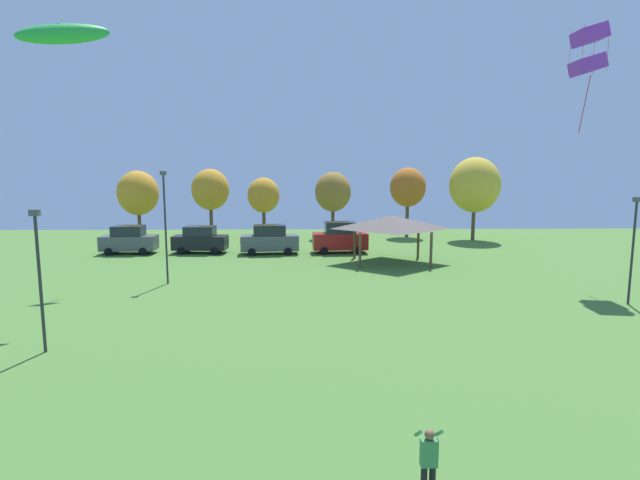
# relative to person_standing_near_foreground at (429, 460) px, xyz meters

# --- Properties ---
(person_standing_near_foreground) EXTENTS (0.52, 0.48, 1.66)m
(person_standing_near_foreground) POSITION_rel_person_standing_near_foreground_xyz_m (0.00, 0.00, 0.00)
(person_standing_near_foreground) COLOR black
(person_standing_near_foreground) RESTS_ON ground
(kite_flying_5) EXTENTS (1.81, 1.63, 6.50)m
(kite_flying_5) POSITION_rel_person_standing_near_foreground_xyz_m (14.58, 21.62, 13.29)
(kite_flying_5) COLOR purple
(kite_flying_7) EXTENTS (2.74, 2.04, 1.12)m
(kite_flying_7) POSITION_rel_person_standing_near_foreground_xyz_m (-10.19, 6.86, 10.30)
(kite_flying_7) COLOR green
(parked_car_leftmost) EXTENTS (4.54, 2.20, 2.37)m
(parked_car_leftmost) POSITION_rel_person_standing_near_foreground_xyz_m (-17.63, 32.01, 0.24)
(parked_car_leftmost) COLOR #4C5156
(parked_car_leftmost) RESTS_ON ground
(parked_car_second_from_left) EXTENTS (4.57, 2.22, 2.29)m
(parked_car_second_from_left) POSITION_rel_person_standing_near_foreground_xyz_m (-11.72, 32.19, 0.21)
(parked_car_second_from_left) COLOR black
(parked_car_second_from_left) RESTS_ON ground
(parked_car_third_from_left) EXTENTS (4.93, 2.29, 2.45)m
(parked_car_third_from_left) POSITION_rel_person_standing_near_foreground_xyz_m (-5.80, 31.61, 0.28)
(parked_car_third_from_left) COLOR #4C5156
(parked_car_third_from_left) RESTS_ON ground
(parked_car_rightmost_in_row) EXTENTS (4.70, 2.27, 2.64)m
(parked_car_rightmost_in_row) POSITION_rel_person_standing_near_foreground_xyz_m (0.12, 32.10, 0.36)
(parked_car_rightmost_in_row) COLOR maroon
(parked_car_rightmost_in_row) RESTS_ON ground
(park_pavilion) EXTENTS (6.60, 5.48, 3.60)m
(park_pavilion) POSITION_rel_person_standing_near_foreground_xyz_m (3.67, 27.39, 2.15)
(park_pavilion) COLOR brown
(park_pavilion) RESTS_ON ground
(light_post_0) EXTENTS (0.36, 0.20, 6.92)m
(light_post_0) POSITION_rel_person_standing_near_foreground_xyz_m (-11.28, 20.71, 2.94)
(light_post_0) COLOR #2D2D33
(light_post_0) RESTS_ON ground
(light_post_1) EXTENTS (0.36, 0.20, 5.62)m
(light_post_1) POSITION_rel_person_standing_near_foreground_xyz_m (14.22, 15.34, 2.28)
(light_post_1) COLOR #2D2D33
(light_post_1) RESTS_ON ground
(light_post_2) EXTENTS (0.36, 0.20, 5.53)m
(light_post_2) POSITION_rel_person_standing_near_foreground_xyz_m (-12.74, 9.03, 2.23)
(light_post_2) COLOR #2D2D33
(light_post_2) RESTS_ON ground
(treeline_tree_0) EXTENTS (4.10, 4.10, 6.91)m
(treeline_tree_0) POSITION_rel_person_standing_near_foreground_xyz_m (-19.93, 41.62, 3.71)
(treeline_tree_0) COLOR brown
(treeline_tree_0) RESTS_ON ground
(treeline_tree_1) EXTENTS (3.81, 3.81, 7.09)m
(treeline_tree_1) POSITION_rel_person_standing_near_foreground_xyz_m (-12.61, 41.79, 4.04)
(treeline_tree_1) COLOR brown
(treeline_tree_1) RESTS_ON ground
(treeline_tree_2) EXTENTS (3.23, 3.23, 6.22)m
(treeline_tree_2) POSITION_rel_person_standing_near_foreground_xyz_m (-7.11, 41.06, 3.49)
(treeline_tree_2) COLOR brown
(treeline_tree_2) RESTS_ON ground
(treeline_tree_3) EXTENTS (3.70, 3.70, 6.78)m
(treeline_tree_3) POSITION_rel_person_standing_near_foreground_xyz_m (-0.04, 41.64, 3.80)
(treeline_tree_3) COLOR brown
(treeline_tree_3) RESTS_ON ground
(treeline_tree_4) EXTENTS (3.70, 3.70, 7.23)m
(treeline_tree_4) POSITION_rel_person_standing_near_foreground_xyz_m (7.79, 42.16, 4.24)
(treeline_tree_4) COLOR brown
(treeline_tree_4) RESTS_ON ground
(treeline_tree_5) EXTENTS (4.95, 4.95, 8.23)m
(treeline_tree_5) POSITION_rel_person_standing_near_foreground_xyz_m (13.89, 39.42, 4.57)
(treeline_tree_5) COLOR brown
(treeline_tree_5) RESTS_ON ground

